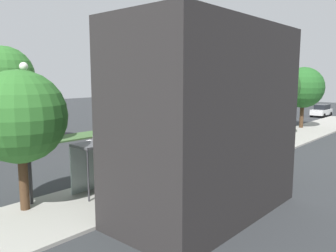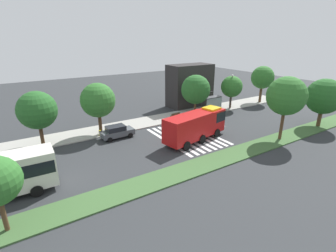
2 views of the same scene
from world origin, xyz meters
name	(u,v)px [view 1 (image 1 of 2)]	position (x,y,z in m)	size (l,w,h in m)	color
ground_plane	(161,141)	(0.00, 0.00, 0.00)	(120.00, 120.00, 0.00)	#2D3033
sidewalk	(241,153)	(0.00, 8.12, 0.07)	(60.00, 4.63, 0.14)	#9E9B93
median_strip	(110,132)	(0.00, -7.30, 0.07)	(60.00, 3.00, 0.14)	#3D6033
crosswalk	(153,142)	(1.03, 0.00, 0.01)	(6.75, 10.44, 0.01)	silver
fire_truck	(138,118)	(1.43, -1.50, 2.08)	(9.77, 4.36, 3.76)	#B71414
parked_car_west	(322,110)	(-29.51, 4.60, 0.89)	(4.41, 2.04, 1.75)	silver
parked_car_mid	(245,128)	(-6.99, 4.60, 0.86)	(4.28, 2.09, 1.68)	#474C51
transit_bus	(251,103)	(-21.60, -2.61, 2.12)	(12.03, 3.10, 3.57)	silver
bus_stop_shelter	(105,154)	(11.92, 7.10, 1.89)	(3.50, 1.40, 2.46)	#4C4C51
bench_near_shelter	(159,164)	(7.92, 7.12, 0.59)	(1.60, 0.50, 0.90)	#4C3823
bench_west_of_shelter	(200,153)	(3.90, 7.12, 0.59)	(1.60, 0.50, 0.90)	#4C3823
street_lamp	(27,122)	(15.47, 6.40, 3.78)	(0.36, 0.36, 6.17)	#2D2D30
storefront_building	(207,121)	(10.85, 12.51, 3.90)	(8.35, 4.97, 7.80)	#282626
sidewalk_tree_far_west	(303,88)	(-15.59, 6.80, 4.55)	(4.44, 4.44, 6.65)	#47301E
sidewalk_tree_west	(275,87)	(-8.44, 6.80, 4.78)	(4.49, 4.49, 6.91)	#47301E
sidewalk_tree_center	(158,98)	(7.69, 6.80, 4.46)	(4.74, 4.74, 6.69)	#513823
sidewalk_tree_east	(20,117)	(15.95, 6.80, 4.07)	(3.83, 3.83, 5.86)	#47301E
median_tree_far_west	(215,89)	(-19.68, -7.30, 3.94)	(3.25, 3.25, 5.44)	#513823
median_tree_west	(3,76)	(10.47, -7.30, 5.74)	(4.76, 4.76, 8.00)	#513823
fire_hydrant	(270,131)	(-8.75, 6.30, 0.49)	(0.28, 0.28, 0.70)	gold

